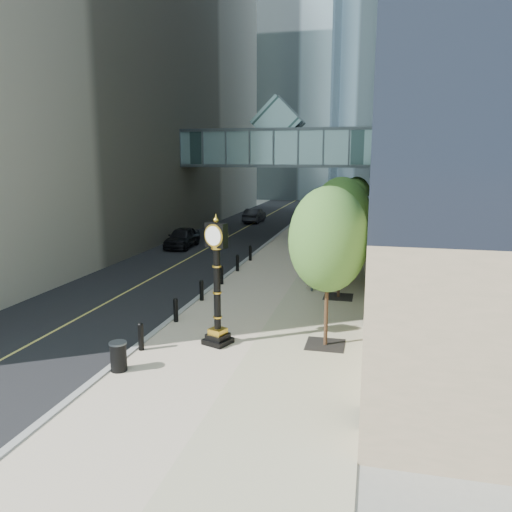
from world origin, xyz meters
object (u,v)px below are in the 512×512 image
at_px(pedestrian, 310,273).
at_px(car_far, 254,215).
at_px(trash_bin, 119,357).
at_px(car_near, 182,237).
at_px(street_clock, 217,290).

xyz_separation_m(pedestrian, car_far, (-9.07, 25.33, -0.10)).
xyz_separation_m(trash_bin, car_near, (-6.34, 21.49, 0.27)).
bearing_deg(pedestrian, street_clock, 86.21).
distance_m(street_clock, car_near, 20.50).
distance_m(trash_bin, pedestrian, 12.67).
relative_size(street_clock, trash_bin, 5.17).
height_order(trash_bin, car_far, car_far).
relative_size(pedestrian, car_near, 0.35).
bearing_deg(street_clock, trash_bin, -107.04).
bearing_deg(car_near, street_clock, -67.43).
distance_m(pedestrian, car_far, 26.90).
height_order(car_near, car_far, car_near).
relative_size(street_clock, car_near, 1.04).
bearing_deg(pedestrian, car_far, -59.92).
height_order(pedestrian, car_far, pedestrian).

